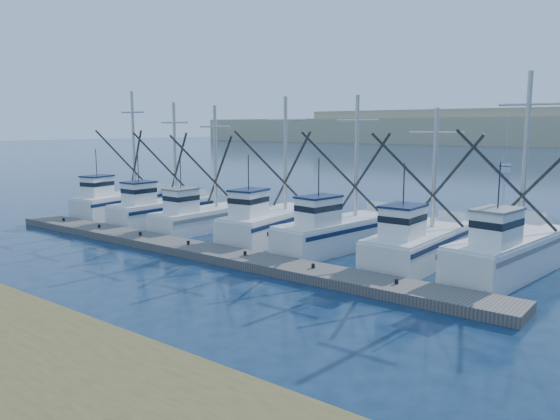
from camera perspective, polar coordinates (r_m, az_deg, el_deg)
name	(u,v)px	position (r m, az deg, el deg)	size (l,w,h in m)	color
ground	(188,313)	(20.11, -9.60, -10.60)	(500.00, 500.00, 0.00)	#0D233A
floating_dock	(202,251)	(28.70, -8.19, -4.26)	(31.91, 2.13, 0.43)	#645F59
trawler_fleet	(277,224)	(31.68, -0.35, -1.52)	(31.20, 9.03, 9.21)	white
sailboat_far	(505,168)	(88.54, 22.43, 4.09)	(3.16, 6.36, 8.10)	white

